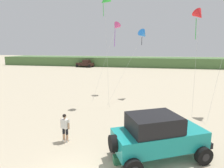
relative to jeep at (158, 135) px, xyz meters
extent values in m
cube|color=#4C703D|center=(0.60, 47.27, 0.06)|extent=(90.00, 9.37, 2.52)
cube|color=teal|center=(0.06, 0.03, -0.19)|extent=(4.75, 3.66, 0.90)
cube|color=teal|center=(1.53, 0.79, 0.18)|extent=(1.76, 2.01, 0.12)
cube|color=black|center=(-0.25, -0.13, 0.66)|extent=(2.85, 2.62, 0.80)
cube|color=black|center=(0.82, 0.42, 0.62)|extent=(0.86, 1.53, 0.72)
cube|color=black|center=(2.09, 1.08, -0.46)|extent=(1.01, 1.69, 0.28)
cylinder|color=black|center=(-2.00, -1.04, -0.09)|extent=(0.62, 0.82, 0.77)
cylinder|color=black|center=(1.14, 1.75, -0.78)|extent=(0.88, 0.65, 0.84)
cylinder|color=black|center=(1.14, 1.75, -0.78)|extent=(0.48, 0.46, 0.38)
cylinder|color=black|center=(2.09, -0.08, -0.78)|extent=(0.88, 0.65, 0.84)
cylinder|color=black|center=(2.09, -0.08, -0.78)|extent=(0.48, 0.46, 0.38)
cylinder|color=black|center=(-1.97, 0.14, -0.78)|extent=(0.88, 0.65, 0.84)
cylinder|color=black|center=(-1.97, 0.14, -0.78)|extent=(0.48, 0.46, 0.38)
cylinder|color=tan|center=(-5.27, 0.73, -0.95)|extent=(0.14, 0.14, 0.49)
cylinder|color=black|center=(-5.27, 0.73, -0.56)|extent=(0.15, 0.15, 0.36)
cube|color=silver|center=(-5.26, 0.77, -1.15)|extent=(0.16, 0.28, 0.10)
cylinder|color=tan|center=(-5.05, 0.69, -0.95)|extent=(0.14, 0.14, 0.49)
cylinder|color=black|center=(-5.05, 0.69, -0.56)|extent=(0.15, 0.15, 0.36)
cube|color=silver|center=(-5.05, 0.73, -1.15)|extent=(0.16, 0.28, 0.10)
cube|color=silver|center=(-5.16, 0.71, -0.11)|extent=(0.44, 0.33, 0.54)
cylinder|color=tan|center=(-5.41, 0.76, -0.12)|extent=(0.09, 0.09, 0.56)
cylinder|color=silver|center=(-5.41, 0.76, 0.07)|extent=(0.11, 0.11, 0.16)
cylinder|color=tan|center=(-4.91, 0.67, -0.12)|extent=(0.09, 0.09, 0.56)
cylinder|color=silver|center=(-4.91, 0.67, 0.07)|extent=(0.11, 0.11, 0.16)
cylinder|color=tan|center=(-5.16, 0.71, 0.20)|extent=(0.10, 0.10, 0.08)
sphere|color=tan|center=(-5.16, 0.71, 0.34)|extent=(0.21, 0.21, 0.21)
sphere|color=black|center=(-5.16, 0.70, 0.36)|extent=(0.21, 0.21, 0.21)
cube|color=#2D7F51|center=(-1.76, -0.78, -1.01)|extent=(0.66, 0.55, 0.38)
cube|color=black|center=(-18.38, 41.47, -0.44)|extent=(4.86, 2.67, 0.76)
cube|color=black|center=(-17.84, 41.38, 0.36)|extent=(1.89, 2.05, 0.84)
cylinder|color=black|center=(-16.38, 42.19, -0.82)|extent=(0.79, 0.39, 0.76)
cylinder|color=black|center=(-16.74, 40.12, -0.82)|extent=(0.79, 0.39, 0.76)
cylinder|color=black|center=(-20.02, 42.83, -0.82)|extent=(0.79, 0.39, 0.76)
cylinder|color=black|center=(-20.39, 40.76, -0.82)|extent=(0.79, 0.39, 0.76)
cone|color=blue|center=(-1.42, 12.50, 5.51)|extent=(1.45, 1.40, 1.35)
cylinder|color=black|center=(-1.57, 12.50, 4.82)|extent=(0.05, 0.19, 0.85)
cylinder|color=silver|center=(-2.90, 10.27, 2.18)|extent=(2.96, 4.48, 6.66)
cylinder|color=silver|center=(4.74, 6.89, 3.62)|extent=(2.55, 3.96, 9.55)
cone|color=green|center=(-4.69, 8.69, 8.22)|extent=(1.29, 1.11, 1.13)
cylinder|color=green|center=(-4.84, 8.69, 7.44)|extent=(0.05, 0.16, 1.10)
cylinder|color=silver|center=(-4.36, 7.99, 3.54)|extent=(0.68, 1.42, 9.37)
cone|color=#E04C93|center=(-4.55, 13.42, 6.49)|extent=(1.34, 1.32, 1.21)
cylinder|color=purple|center=(-4.70, 13.42, 5.26)|extent=(0.05, 0.44, 2.03)
cylinder|color=silver|center=(-5.31, 11.05, 2.67)|extent=(1.53, 4.75, 7.64)
cone|color=red|center=(2.90, 7.23, 6.55)|extent=(1.24, 1.17, 1.15)
cylinder|color=green|center=(2.75, 7.23, 5.54)|extent=(0.05, 0.36, 1.59)
cylinder|color=silver|center=(2.81, 6.64, 2.70)|extent=(0.20, 1.19, 7.70)
camera|label=1|loc=(-0.43, -8.96, 4.18)|focal=31.09mm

